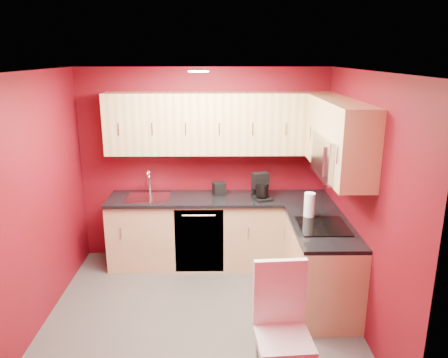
{
  "coord_description": "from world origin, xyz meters",
  "views": [
    {
      "loc": [
        0.19,
        -4.03,
        2.65
      ],
      "look_at": [
        0.25,
        0.55,
        1.33
      ],
      "focal_mm": 35.0,
      "sensor_mm": 36.0,
      "label": 1
    }
  ],
  "objects_px": {
    "coffee_maker": "(262,187)",
    "dining_chair": "(284,333)",
    "microwave": "(339,157)",
    "sink": "(148,195)",
    "paper_towel": "(309,205)",
    "napkin_holder": "(219,189)"
  },
  "relations": [
    {
      "from": "coffee_maker",
      "to": "dining_chair",
      "type": "xyz_separation_m",
      "value": [
        -0.03,
        -2.17,
        -0.54
      ]
    },
    {
      "from": "microwave",
      "to": "sink",
      "type": "xyz_separation_m",
      "value": [
        -2.09,
        1.0,
        -0.72
      ]
    },
    {
      "from": "coffee_maker",
      "to": "paper_towel",
      "type": "bearing_deg",
      "value": -72.97
    },
    {
      "from": "napkin_holder",
      "to": "dining_chair",
      "type": "bearing_deg",
      "value": -78.07
    },
    {
      "from": "sink",
      "to": "paper_towel",
      "type": "relative_size",
      "value": 1.87
    },
    {
      "from": "napkin_holder",
      "to": "microwave",
      "type": "bearing_deg",
      "value": -42.57
    },
    {
      "from": "microwave",
      "to": "dining_chair",
      "type": "height_order",
      "value": "microwave"
    },
    {
      "from": "coffee_maker",
      "to": "sink",
      "type": "bearing_deg",
      "value": 156.06
    },
    {
      "from": "coffee_maker",
      "to": "dining_chair",
      "type": "relative_size",
      "value": 0.3
    },
    {
      "from": "sink",
      "to": "coffee_maker",
      "type": "xyz_separation_m",
      "value": [
        1.43,
        -0.11,
        0.13
      ]
    },
    {
      "from": "paper_towel",
      "to": "coffee_maker",
      "type": "bearing_deg",
      "value": 126.62
    },
    {
      "from": "microwave",
      "to": "sink",
      "type": "bearing_deg",
      "value": 154.4
    },
    {
      "from": "sink",
      "to": "napkin_holder",
      "type": "bearing_deg",
      "value": 6.09
    },
    {
      "from": "microwave",
      "to": "paper_towel",
      "type": "height_order",
      "value": "microwave"
    },
    {
      "from": "sink",
      "to": "paper_towel",
      "type": "distance_m",
      "value": 2.03
    },
    {
      "from": "napkin_holder",
      "to": "dining_chair",
      "type": "relative_size",
      "value": 0.15
    },
    {
      "from": "sink",
      "to": "dining_chair",
      "type": "xyz_separation_m",
      "value": [
        1.4,
        -2.28,
        -0.41
      ]
    },
    {
      "from": "microwave",
      "to": "dining_chair",
      "type": "distance_m",
      "value": 1.84
    },
    {
      "from": "sink",
      "to": "microwave",
      "type": "bearing_deg",
      "value": -25.6
    },
    {
      "from": "coffee_maker",
      "to": "paper_towel",
      "type": "distance_m",
      "value": 0.77
    },
    {
      "from": "dining_chair",
      "to": "paper_towel",
      "type": "bearing_deg",
      "value": 68.5
    },
    {
      "from": "sink",
      "to": "paper_towel",
      "type": "bearing_deg",
      "value": -20.99
    }
  ]
}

